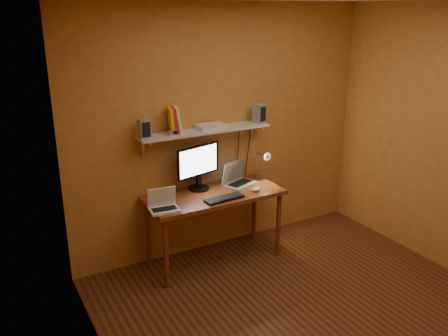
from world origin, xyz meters
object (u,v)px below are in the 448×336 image
keyboard (224,198)px  mouse (256,189)px  speaker_left (144,129)px  router (211,126)px  laptop (237,178)px  speaker_right (259,113)px  desk_lamp (262,161)px  monitor (198,165)px  netbook (163,204)px  desk (214,201)px  shelf_camera (174,132)px  wall_shelf (205,131)px

keyboard → mouse: bearing=1.1°
speaker_left → router: size_ratio=0.63×
laptop → speaker_right: bearing=-9.3°
router → keyboard: bearing=-98.1°
desk_lamp → mouse: bearing=-132.5°
mouse → router: size_ratio=0.37×
mouse → speaker_right: 0.81m
router → speaker_left: bearing=-179.0°
monitor → laptop: size_ratio=1.29×
monitor → netbook: monitor is taller
desk → speaker_right: bearing=16.2°
laptop → speaker_left: speaker_left is taller
keyboard → speaker_right: bearing=26.8°
keyboard → shelf_camera: (-0.38, 0.31, 0.64)m
shelf_camera → laptop: bearing=-0.2°
laptop → shelf_camera: 0.92m
laptop → speaker_left: size_ratio=2.21×
wall_shelf → desk_lamp: size_ratio=3.73×
wall_shelf → router: router is taller
router → shelf_camera: bearing=-171.9°
keyboard → netbook: bearing=170.4°
desk → keyboard: 0.21m
keyboard → desk: bearing=91.2°
mouse → wall_shelf: bearing=130.7°
desk → monitor: (-0.08, 0.19, 0.35)m
keyboard → router: bearing=77.9°
desk → router: (0.07, 0.19, 0.73)m
wall_shelf → router: size_ratio=4.96×
laptop → router: router is taller
monitor → desk_lamp: size_ratio=1.36×
wall_shelf → netbook: (-0.60, -0.32, -0.55)m
speaker_right → speaker_left: bearing=160.8°
desk_lamp → router: 0.74m
mouse → desk_lamp: desk_lamp is taller
speaker_left → speaker_right: speaker_right is taller
speaker_right → monitor: bearing=160.1°
desk → netbook: size_ratio=4.87×
laptop → mouse: size_ratio=3.82×
monitor → desk: bearing=-81.5°
speaker_right → shelf_camera: bearing=163.7°
speaker_right → keyboard: bearing=-169.0°
desk → laptop: 0.40m
shelf_camera → speaker_left: bearing=170.2°
netbook → speaker_right: 1.44m
desk_lamp → router: router is taller
desk → laptop: laptop is taller
monitor → speaker_right: bearing=-14.2°
keyboard → mouse: mouse is taller
netbook → router: size_ratio=1.02×
speaker_left → router: bearing=-2.6°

